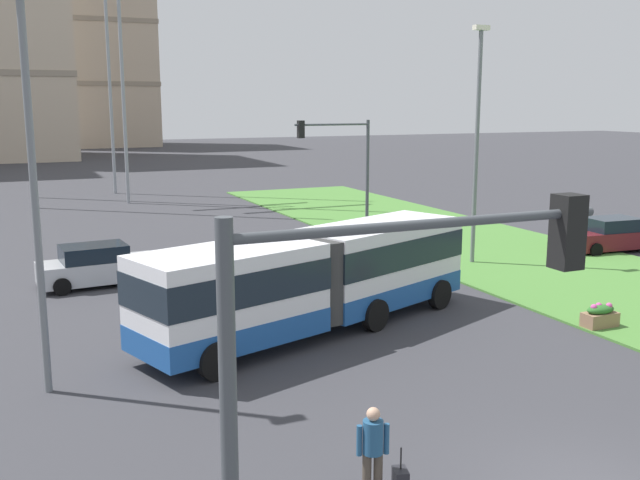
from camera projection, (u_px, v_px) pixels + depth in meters
grass_median at (633, 292)px, 26.58m from camera, size 10.00×70.00×0.08m
articulated_bus at (316, 278)px, 21.90m from camera, size 11.89×6.39×3.00m
car_maroon_sedan at (610, 235)px, 33.98m from camera, size 4.53×2.30×1.58m
car_silver_hatch at (97, 266)px, 27.59m from camera, size 4.53×2.30×1.58m
pedestrian_crossing at (373, 447)px, 12.53m from camera, size 0.56×0.36×1.74m
flower_planter_2 at (600, 316)px, 22.28m from camera, size 1.10×0.56×0.74m
traffic_light_near_left at (365, 395)px, 6.98m from camera, size 4.16×0.28×5.93m
traffic_light_far_right at (345, 161)px, 34.17m from camera, size 3.84×0.28×6.09m
streetlight_left at (33, 180)px, 16.55m from camera, size 0.70×0.28×9.39m
streetlight_median at (477, 137)px, 30.42m from camera, size 0.70×0.28×10.01m
apartment_tower_centre at (92, 26)px, 113.94m from camera, size 17.83×14.94×37.70m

